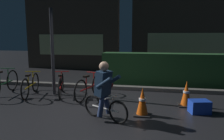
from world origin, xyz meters
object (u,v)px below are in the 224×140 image
at_px(traffic_cone_near, 142,102).
at_px(parked_bike_leftmost, 4,83).
at_px(street_post, 53,52).
at_px(blue_crate, 199,107).
at_px(parked_bike_center_right, 89,87).
at_px(traffic_cone_far, 186,94).
at_px(parked_bike_left_mid, 31,85).
at_px(parked_bike_center_left, 61,85).
at_px(cyclist, 105,90).

bearing_deg(traffic_cone_near, parked_bike_leftmost, 167.19).
height_order(street_post, blue_crate, street_post).
relative_size(parked_bike_center_right, traffic_cone_far, 2.35).
height_order(street_post, parked_bike_center_right, street_post).
height_order(parked_bike_leftmost, traffic_cone_near, parked_bike_leftmost).
bearing_deg(parked_bike_left_mid, blue_crate, -110.52).
xyz_separation_m(parked_bike_center_left, blue_crate, (3.78, -0.81, -0.17)).
distance_m(street_post, cyclist, 2.69).
xyz_separation_m(parked_bike_leftmost, blue_crate, (5.54, -0.57, -0.20)).
xyz_separation_m(parked_bike_center_left, traffic_cone_near, (2.49, -1.21, -0.01)).
xyz_separation_m(parked_bike_leftmost, traffic_cone_near, (4.25, -0.97, -0.04)).
distance_m(street_post, parked_bike_leftmost, 1.79).
relative_size(street_post, parked_bike_left_mid, 1.72).
xyz_separation_m(street_post, parked_bike_center_left, (0.28, -0.09, -0.97)).
relative_size(parked_bike_leftmost, parked_bike_center_left, 1.17).
relative_size(parked_bike_left_mid, cyclist, 1.20).
height_order(parked_bike_left_mid, traffic_cone_near, parked_bike_left_mid).
distance_m(blue_crate, cyclist, 2.26).
relative_size(parked_bike_left_mid, traffic_cone_near, 2.33).
height_order(traffic_cone_far, cyclist, cyclist).
xyz_separation_m(traffic_cone_near, traffic_cone_far, (1.05, 0.87, 0.00)).
distance_m(parked_bike_leftmost, traffic_cone_near, 4.36).
bearing_deg(parked_bike_center_right, traffic_cone_near, -111.66).
bearing_deg(street_post, traffic_cone_far, -6.44).
xyz_separation_m(traffic_cone_near, cyclist, (-0.78, -0.38, 0.32)).
relative_size(parked_bike_leftmost, parked_bike_left_mid, 1.13).
relative_size(traffic_cone_far, cyclist, 0.52).
bearing_deg(blue_crate, parked_bike_leftmost, 174.17).
bearing_deg(blue_crate, street_post, 167.50).
relative_size(parked_bike_center_left, traffic_cone_near, 2.24).
xyz_separation_m(parked_bike_center_left, cyclist, (1.72, -1.60, 0.31)).
relative_size(street_post, parked_bike_center_right, 1.69).
relative_size(parked_bike_center_right, blue_crate, 3.48).
distance_m(parked_bike_leftmost, parked_bike_center_right, 2.68).
distance_m(parked_bike_leftmost, blue_crate, 5.57).
xyz_separation_m(parked_bike_left_mid, traffic_cone_far, (4.43, -0.13, -0.01)).
height_order(parked_bike_center_right, traffic_cone_far, parked_bike_center_right).
bearing_deg(parked_bike_left_mid, traffic_cone_near, -119.71).
relative_size(blue_crate, cyclist, 0.35).
bearing_deg(traffic_cone_near, parked_bike_center_right, 145.23).
height_order(parked_bike_center_right, blue_crate, parked_bike_center_right).
xyz_separation_m(street_post, traffic_cone_near, (2.77, -1.30, -0.98)).
relative_size(traffic_cone_near, traffic_cone_far, 0.99).
xyz_separation_m(parked_bike_center_right, blue_crate, (2.86, -0.69, -0.18)).
distance_m(parked_bike_left_mid, traffic_cone_far, 4.43).
bearing_deg(traffic_cone_near, parked_bike_left_mid, 163.45).
bearing_deg(blue_crate, traffic_cone_near, -162.79).
relative_size(street_post, traffic_cone_far, 3.96).
bearing_deg(blue_crate, parked_bike_center_right, 166.44).
bearing_deg(parked_bike_center_right, parked_bike_leftmost, 105.76).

